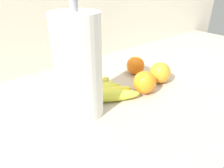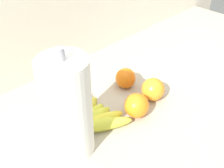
# 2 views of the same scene
# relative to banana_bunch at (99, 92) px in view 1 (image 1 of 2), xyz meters

# --- Properties ---
(counter) EXTENTS (1.83, 0.70, 0.87)m
(counter) POSITION_rel_banana_bunch_xyz_m (0.19, -0.04, -0.46)
(counter) COLOR #ADA08C
(counter) RESTS_ON ground
(wall_back) EXTENTS (2.23, 0.06, 1.30)m
(wall_back) POSITION_rel_banana_bunch_xyz_m (0.19, 0.35, -0.24)
(wall_back) COLOR silver
(wall_back) RESTS_ON ground
(banana_bunch) EXTENTS (0.20, 0.23, 0.04)m
(banana_bunch) POSITION_rel_banana_bunch_xyz_m (0.00, 0.00, 0.00)
(banana_bunch) COLOR gold
(banana_bunch) RESTS_ON counter
(orange_back_right) EXTENTS (0.07, 0.07, 0.07)m
(orange_back_right) POSITION_rel_banana_bunch_xyz_m (0.22, 0.05, 0.02)
(orange_back_right) COLOR orange
(orange_back_right) RESTS_ON counter
(orange_far_right) EXTENTS (0.08, 0.08, 0.08)m
(orange_far_right) POSITION_rel_banana_bunch_xyz_m (0.24, -0.06, 0.02)
(orange_far_right) COLOR orange
(orange_far_right) RESTS_ON counter
(orange_center) EXTENTS (0.08, 0.08, 0.08)m
(orange_center) POSITION_rel_banana_bunch_xyz_m (0.14, -0.07, 0.02)
(orange_center) COLOR orange
(orange_center) RESTS_ON counter
(paper_towel_roll) EXTENTS (0.12, 0.12, 0.31)m
(paper_towel_roll) POSITION_rel_banana_bunch_xyz_m (-0.09, -0.04, 0.12)
(paper_towel_roll) COLOR white
(paper_towel_roll) RESTS_ON counter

